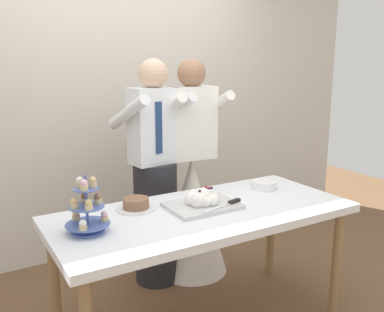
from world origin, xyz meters
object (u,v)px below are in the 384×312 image
Objects in this scene: dessert_table at (203,222)px; person_groom at (155,186)px; cupcake_stand at (87,210)px; round_cake at (136,205)px; main_cake_tray at (202,201)px; person_bride at (192,200)px; plate_stack at (264,185)px.

dessert_table is 0.69m from person_groom.
dessert_table is 1.08× the size of person_groom.
round_cake is (0.35, 0.20, -0.09)m from cupcake_stand.
main_cake_tray is (0.02, 0.05, 0.12)m from dessert_table.
person_bride is (0.31, 0.00, -0.16)m from person_groom.
main_cake_tray is 0.26× the size of person_groom.
person_bride is at bearing 64.55° from main_cake_tray.
plate_stack is 0.11× the size of person_groom.
plate_stack is at bearing 10.83° from main_cake_tray.
cupcake_stand is 0.18× the size of person_groom.
round_cake is 0.14× the size of person_bride.
cupcake_stand is 0.70× the size of main_cake_tray.
dessert_table is 0.42m from round_cake.
person_bride is at bearing 0.34° from person_groom.
main_cake_tray is 0.40m from round_cake.
plate_stack is at bearing 6.01° from cupcake_stand.
person_groom is at bearing 53.15° from round_cake.
dessert_table is 0.62m from plate_stack.
cupcake_stand is at bearing -177.96° from main_cake_tray.
main_cake_tray is 1.80× the size of round_cake.
main_cake_tray is 2.47× the size of plate_stack.
person_groom reaches higher than round_cake.
person_groom reaches higher than main_cake_tray.
dessert_table is 0.77m from person_bride.
dessert_table is 1.08× the size of person_bride.
main_cake_tray reaches higher than dessert_table.
plate_stack is at bearing -42.75° from person_groom.
plate_stack is (0.59, 0.16, 0.10)m from dessert_table.
cupcake_stand reaches higher than main_cake_tray.
dessert_table is at bearing -91.24° from person_groom.
plate_stack is 0.11× the size of person_bride.
person_bride is (0.31, 0.65, -0.23)m from main_cake_tray.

